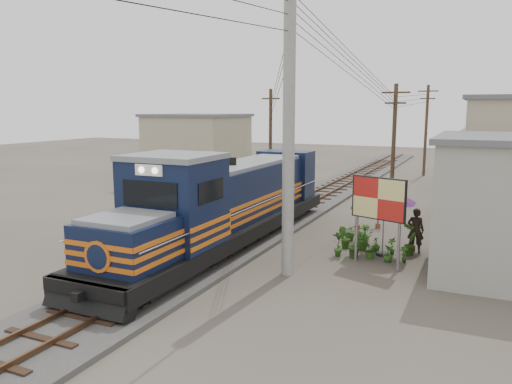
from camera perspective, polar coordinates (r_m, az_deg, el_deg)
The scene contains 15 objects.
ground at distance 19.19m, azimuth -5.74°, elevation -7.47°, with size 120.00×120.00×0.00m, color #473F35.
ballast at distance 27.99m, azimuth 4.65°, elevation -1.86°, with size 3.60×70.00×0.16m, color #595651.
track at distance 27.96m, azimuth 4.66°, elevation -1.50°, with size 1.15×70.00×0.12m.
locomotive at distance 20.15m, azimuth -3.49°, elevation -1.54°, with size 2.94×16.01×3.97m.
utility_pole_main at distance 16.39m, azimuth 3.77°, elevation 7.43°, with size 0.40×0.40×10.00m.
wooden_pole_mid at distance 30.25m, azimuth 15.46°, elevation 5.55°, with size 1.60×0.24×7.00m.
wooden_pole_far at distance 44.07m, azimuth 18.86°, elevation 6.86°, with size 1.60×0.24×7.50m.
wooden_pole_left at distance 36.77m, azimuth 1.67°, elevation 6.54°, with size 1.60×0.24×7.00m.
power_lines at distance 26.16m, azimuth 3.41°, elevation 13.83°, with size 9.65×19.00×3.30m.
shophouse_back at distance 38.00m, azimuth 27.08°, elevation 3.22°, with size 6.30×6.30×4.20m.
shophouse_left at distance 37.35m, azimuth -6.66°, elevation 4.88°, with size 6.30×6.30×5.20m.
billboard at distance 18.07m, azimuth 13.81°, elevation -1.02°, with size 2.01×0.80×3.23m.
market_umbrella at distance 19.47m, azimuth 14.49°, elevation -0.32°, with size 3.19×3.19×2.69m.
vendor at distance 20.52m, azimuth 17.77°, elevation -4.19°, with size 0.65×0.43×1.78m, color black.
plant_nursery at distance 20.28m, azimuth 12.28°, elevation -5.48°, with size 3.18×2.94×1.01m.
Camera 1 is at (9.35, -15.80, 5.59)m, focal length 35.00 mm.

